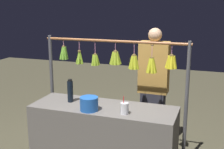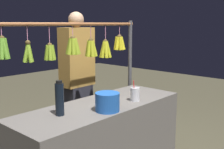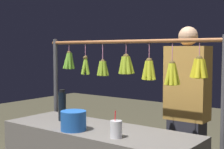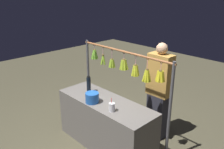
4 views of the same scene
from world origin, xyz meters
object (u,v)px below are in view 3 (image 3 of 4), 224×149
Objects in this scene: drink_cup at (116,129)px; vendor_person at (187,116)px; water_bottle at (62,106)px; blue_bucket at (73,121)px.

vendor_person is at bearing -96.98° from drink_cup.
drink_cup is at bearing 83.02° from vendor_person.
water_bottle reaches higher than drink_cup.
drink_cup is 0.12× the size of vendor_person.
vendor_person is at bearing -118.06° from blue_bucket.
blue_bucket is 1.12m from vendor_person.
blue_bucket is 1.03× the size of drink_cup.
vendor_person reaches higher than drink_cup.
drink_cup is at bearing -176.78° from blue_bucket.
blue_bucket is 0.12× the size of vendor_person.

